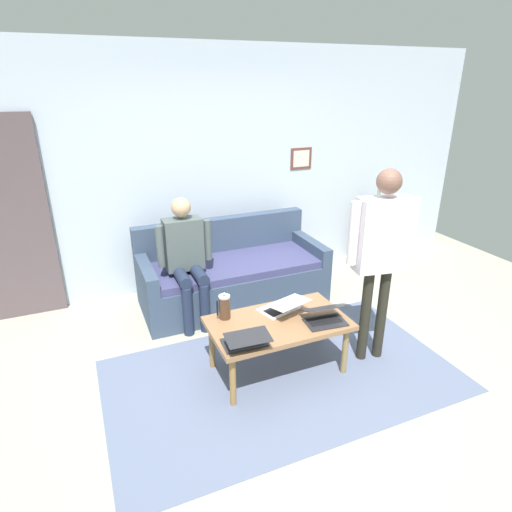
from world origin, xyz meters
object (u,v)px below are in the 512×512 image
Objects in this scene: flower_vase at (378,199)px; person_standing at (382,244)px; interior_door at (5,223)px; laptop_center at (283,307)px; laptop_right at (246,341)px; laptop_left at (324,317)px; person_seated at (186,254)px; coffee_table at (278,326)px; side_shelf at (374,236)px; french_press at (225,307)px; couch at (232,275)px.

person_standing is (1.38, 1.79, 0.20)m from flower_vase.
flower_vase is at bearing 176.46° from interior_door.
laptop_center is 0.59m from laptop_right.
interior_door is 5.83× the size of laptop_left.
interior_door is at bearing -26.10° from person_seated.
laptop_left reaches higher than coffee_table.
person_seated is at bearing -59.96° from laptop_center.
flower_vase is (-2.22, -1.63, 0.46)m from coffee_table.
interior_door is 2.86m from coffee_table.
side_shelf reaches higher than coffee_table.
person_seated is (0.81, -1.27, 0.21)m from laptop_left.
interior_door is 1.60× the size of person_seated.
flower_vase reaches higher than coffee_table.
french_press is 2.98m from flower_vase.
laptop_center is (0.24, -0.28, 0.01)m from laptop_left.
flower_vase is at bearing -127.64° from person_standing.
laptop_center is at bearing 120.04° from person_seated.
laptop_left is at bearing 99.82° from couch.
french_press reaches higher than laptop_left.
coffee_table is at bearing 36.33° from side_shelf.
couch is 1.54m from laptop_left.
flower_vase reaches higher than couch.
interior_door is at bearing -39.29° from laptop_center.
person_seated is (2.69, 0.51, -0.16)m from flower_vase.
interior_door is 4.34m from side_shelf.
couch is (-2.14, 0.55, -0.72)m from interior_door.
interior_door is 2.81× the size of side_shelf.
interior_door is 1.03× the size of couch.
laptop_right is at bearing 5.19° from laptop_left.
person_seated reaches higher than laptop_center.
french_press is at bearing 28.41° from side_shelf.
flower_vase is at bearing 30.34° from side_shelf.
side_shelf is at bearing -151.59° from french_press.
person_standing reaches higher than person_seated.
person_seated is at bearing -44.21° from person_standing.
laptop_right is 0.20× the size of person_standing.
person_seated is at bearing 153.90° from interior_door.
interior_door is 5.91× the size of laptop_right.
side_shelf is (-2.23, -1.64, -0.06)m from coffee_table.
person_standing is (-0.76, 1.50, 0.78)m from couch.
french_press is at bearing -17.03° from person_standing.
laptop_center reaches higher than laptop_right.
laptop_left is at bearing -0.23° from person_standing.
interior_door reaches higher than flower_vase.
french_press is 2.98m from side_shelf.
person_standing is (-1.23, 0.38, 0.50)m from french_press.
person_standing reaches higher than flower_vase.
coffee_table is 0.19m from laptop_center.
couch is 5.67× the size of laptop_left.
person_standing is at bearing -177.02° from laptop_right.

